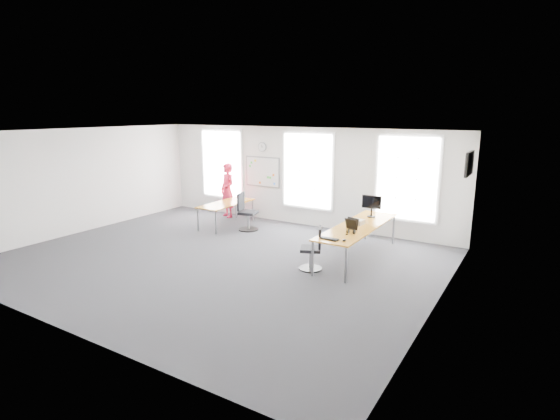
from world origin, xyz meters
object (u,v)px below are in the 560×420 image
Objects in this scene: person at (227,190)px; keyboard at (329,239)px; monitor at (372,204)px; desk_left at (226,205)px; headphones at (351,231)px; chair_right at (313,251)px; desk_right at (358,228)px; chair_left at (246,214)px.

person is 4.42× the size of keyboard.
desk_left is at bearing -179.43° from monitor.
chair_right is at bearing -136.42° from headphones.
chair_right is 5.21× the size of headphones.
headphones is (0.12, -0.74, 0.10)m from desk_right.
chair_left is at bearing 166.73° from headphones.
keyboard is at bearing -25.94° from desk_left.
chair_left is at bearing -11.25° from person.
headphones is at bearing -17.89° from desk_left.
desk_left is at bearing 161.14° from keyboard.
headphones is 1.75m from monitor.
chair_right is at bearing -114.08° from desk_right.
headphones is (0.21, 0.67, 0.04)m from keyboard.
desk_right is 8.19× the size of keyboard.
monitor reaches higher than chair_left.
monitor is (5.23, -0.74, 0.25)m from person.
desk_left is at bearing 69.78° from chair_left.
desk_left is 1.19m from person.
monitor reaches higher than keyboard.
chair_left is 3.81m from monitor.
chair_right is 0.88× the size of chair_left.
desk_right is 3.01× the size of chair_left.
desk_right is at bearing -115.34° from chair_left.
chair_left is (-3.23, 1.94, 0.06)m from chair_right.
chair_right is (-0.55, -1.24, -0.33)m from desk_right.
chair_left is (-3.78, 0.70, -0.27)m from desk_right.
keyboard is at bearing -134.59° from chair_left.
person is at bearing 169.94° from monitor.
headphones is at bearing 79.48° from keyboard.
person reaches higher than headphones.
headphones is at bearing -86.96° from monitor.
desk_right is 1.85× the size of person.
headphones is at bearing -1.34° from person.
monitor is at bearing 95.66° from keyboard.
chair_right is 2.41× the size of keyboard.
chair_right is 0.94m from headphones.
chair_right is 1.74× the size of monitor.
desk_left is at bearing 170.39° from desk_right.
keyboard is at bearing -93.42° from monitor.
keyboard is 0.72× the size of monitor.
keyboard reaches higher than desk_left.
chair_left is at bearing -144.98° from chair_right.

